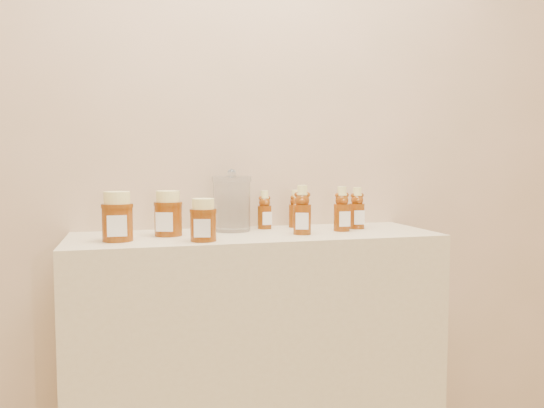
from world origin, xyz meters
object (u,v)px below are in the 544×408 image
object	(u,v)px
bear_bottle_back_left	(265,207)
glass_canister	(232,201)
display_table	(256,366)
bear_bottle_front_left	(302,207)
honey_jar_left	(117,216)

from	to	relation	value
bear_bottle_back_left	glass_canister	world-z (taller)	glass_canister
display_table	bear_bottle_front_left	xyz separation A→B (m)	(0.14, -0.05, 0.54)
bear_bottle_front_left	honey_jar_left	distance (m)	0.58
bear_bottle_front_left	honey_jar_left	xyz separation A→B (m)	(-0.58, -0.00, -0.02)
bear_bottle_front_left	display_table	bearing A→B (deg)	179.35
display_table	bear_bottle_front_left	world-z (taller)	bear_bottle_front_left
bear_bottle_back_left	honey_jar_left	distance (m)	0.53
honey_jar_left	glass_canister	distance (m)	0.40
display_table	honey_jar_left	size ratio (longest dim) A/B	8.08
display_table	bear_bottle_front_left	distance (m)	0.56
honey_jar_left	glass_canister	world-z (taller)	glass_canister
honey_jar_left	display_table	bearing A→B (deg)	7.38
honey_jar_left	glass_canister	size ratio (longest dim) A/B	0.72
bear_bottle_front_left	bear_bottle_back_left	bearing A→B (deg)	134.39
honey_jar_left	bear_bottle_back_left	bearing A→B (deg)	19.99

